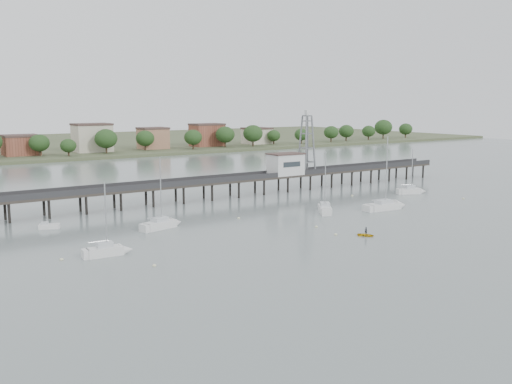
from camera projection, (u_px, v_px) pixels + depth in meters
ground_plane at (406, 265)px, 75.74m from camera, size 500.00×500.00×0.00m
pier at (194, 184)px, 124.26m from camera, size 150.00×5.00×5.50m
pier_building at (285, 164)px, 137.63m from camera, size 8.40×5.40×5.30m
lattice_tower at (307, 145)px, 140.54m from camera, size 3.20×3.20×15.50m
sailboat_c at (324, 208)px, 112.86m from camera, size 6.11×7.46×12.54m
sailboat_b at (165, 224)px, 98.40m from camera, size 8.08×4.13×12.87m
sailboat_d at (390, 206)px, 115.62m from camera, size 9.75×3.49×15.69m
sailboat_a at (111, 251)px, 80.67m from camera, size 6.66×2.28×11.01m
sailboat_e at (413, 191)px, 134.96m from camera, size 6.97×4.22×11.24m
white_tender at (49, 226)px, 97.60m from camera, size 3.69×2.66×1.33m
yellow_dinghy at (366, 236)px, 92.32m from camera, size 1.95×1.54×2.73m
dinghy_occupant at (366, 236)px, 92.32m from camera, size 0.76×1.32×0.30m
mooring_buoys at (295, 223)px, 101.52m from camera, size 89.18×27.86×0.39m
far_shore at (18, 146)px, 271.88m from camera, size 500.00×170.00×10.40m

